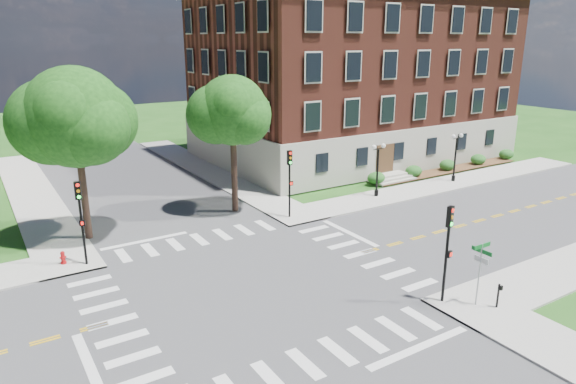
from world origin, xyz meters
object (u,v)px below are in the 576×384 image
traffic_signal_nw (81,212)px  fire_hydrant (63,258)px  push_button_post (499,294)px  twin_lamp_east (455,155)px  traffic_signal_ne (290,175)px  traffic_signal_se (448,242)px  twin_lamp_west (378,167)px  street_sign_pole (481,262)px

traffic_signal_nw → fire_hydrant: (-1.09, 0.74, -2.72)m
traffic_signal_nw → push_button_post: bearing=-45.1°
twin_lamp_east → traffic_signal_ne: bearing=-178.8°
traffic_signal_nw → twin_lamp_east: size_ratio=1.13×
traffic_signal_se → fire_hydrant: bearing=135.8°
traffic_signal_ne → fire_hydrant: size_ratio=6.40×
traffic_signal_se → twin_lamp_west: traffic_signal_se is taller
traffic_signal_se → push_button_post: traffic_signal_se is taller
twin_lamp_east → fire_hydrant: 32.56m
traffic_signal_se → traffic_signal_ne: bearing=88.7°
traffic_signal_se → push_button_post: size_ratio=4.00×
twin_lamp_east → fire_hydrant: bearing=-179.5°
traffic_signal_nw → traffic_signal_ne: bearing=2.8°
traffic_signal_nw → push_button_post: 21.83m
twin_lamp_west → twin_lamp_east: size_ratio=1.00×
traffic_signal_nw → twin_lamp_west: bearing=3.2°
traffic_signal_ne → twin_lamp_east: 17.49m
traffic_signal_se → street_sign_pole: 1.76m
street_sign_pole → fire_hydrant: 22.13m
street_sign_pole → fire_hydrant: street_sign_pole is taller
traffic_signal_nw → fire_hydrant: traffic_signal_nw is taller
twin_lamp_west → push_button_post: 18.24m
traffic_signal_se → twin_lamp_east: 23.04m
traffic_signal_nw → fire_hydrant: 3.02m
twin_lamp_east → push_button_post: size_ratio=3.53×
twin_lamp_east → fire_hydrant: (-32.49, -0.31, -2.06)m
twin_lamp_west → twin_lamp_east: 8.84m
traffic_signal_nw → push_button_post: traffic_signal_nw is taller
fire_hydrant → traffic_signal_ne: bearing=-0.2°
push_button_post → traffic_signal_se: bearing=133.1°
traffic_signal_nw → push_button_post: (15.31, -15.38, -2.39)m
traffic_signal_nw → twin_lamp_west: size_ratio=1.13×
twin_lamp_west → fire_hydrant: bearing=-178.7°
traffic_signal_ne → push_button_post: traffic_signal_ne is taller
twin_lamp_west → street_sign_pole: twin_lamp_west is taller
traffic_signal_se → twin_lamp_east: traffic_signal_se is taller
twin_lamp_east → push_button_post: (-16.10, -16.43, -1.73)m
street_sign_pole → fire_hydrant: (-15.77, 15.41, -1.84)m
street_sign_pole → push_button_post: street_sign_pole is taller
twin_lamp_west → fire_hydrant: twin_lamp_west is taller
traffic_signal_se → twin_lamp_east: (17.79, 14.62, -0.66)m
fire_hydrant → twin_lamp_west: bearing=1.3°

